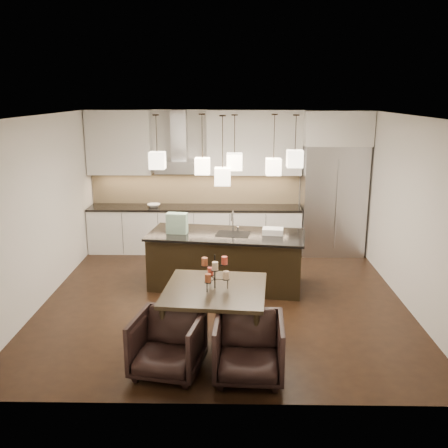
{
  "coord_description": "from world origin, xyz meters",
  "views": [
    {
      "loc": [
        0.13,
        -7.26,
        3.11
      ],
      "look_at": [
        0.0,
        0.2,
        1.15
      ],
      "focal_mm": 40.0,
      "sensor_mm": 36.0,
      "label": 1
    }
  ],
  "objects_px": {
    "refrigerator": "(333,200)",
    "dining_table": "(215,316)",
    "armchair_right": "(249,348)",
    "island_body": "(226,261)",
    "armchair_left": "(168,344)"
  },
  "relations": [
    {
      "from": "dining_table",
      "to": "armchair_left",
      "type": "relative_size",
      "value": 1.63
    },
    {
      "from": "refrigerator",
      "to": "island_body",
      "type": "height_order",
      "value": "refrigerator"
    },
    {
      "from": "island_body",
      "to": "armchair_right",
      "type": "height_order",
      "value": "island_body"
    },
    {
      "from": "refrigerator",
      "to": "dining_table",
      "type": "relative_size",
      "value": 1.72
    },
    {
      "from": "armchair_left",
      "to": "armchair_right",
      "type": "relative_size",
      "value": 0.98
    },
    {
      "from": "dining_table",
      "to": "armchair_left",
      "type": "height_order",
      "value": "dining_table"
    },
    {
      "from": "island_body",
      "to": "armchair_left",
      "type": "relative_size",
      "value": 3.17
    },
    {
      "from": "armchair_left",
      "to": "refrigerator",
      "type": "bearing_deg",
      "value": 70.52
    },
    {
      "from": "island_body",
      "to": "dining_table",
      "type": "distance_m",
      "value": 1.99
    },
    {
      "from": "refrigerator",
      "to": "island_body",
      "type": "bearing_deg",
      "value": -138.44
    },
    {
      "from": "refrigerator",
      "to": "armchair_right",
      "type": "bearing_deg",
      "value": -111.11
    },
    {
      "from": "island_body",
      "to": "dining_table",
      "type": "bearing_deg",
      "value": -85.46
    },
    {
      "from": "armchair_left",
      "to": "armchair_right",
      "type": "distance_m",
      "value": 0.92
    },
    {
      "from": "refrigerator",
      "to": "armchair_left",
      "type": "bearing_deg",
      "value": -120.78
    },
    {
      "from": "refrigerator",
      "to": "dining_table",
      "type": "height_order",
      "value": "refrigerator"
    }
  ]
}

